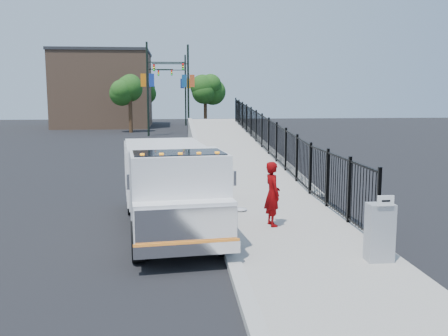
{
  "coord_description": "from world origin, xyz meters",
  "views": [
    {
      "loc": [
        -1.21,
        -13.1,
        3.67
      ],
      "look_at": [
        0.27,
        2.0,
        1.4
      ],
      "focal_mm": 40.0,
      "sensor_mm": 36.0,
      "label": 1
    }
  ],
  "objects": [
    {
      "name": "worker",
      "position": [
        1.38,
        -0.12,
        0.99
      ],
      "size": [
        0.52,
        0.7,
        1.75
      ],
      "primitive_type": "imported",
      "rotation": [
        0.0,
        0.0,
        1.75
      ],
      "color": "#6B0304",
      "rests_on": "sidewalk"
    },
    {
      "name": "arrow_sign",
      "position": [
        3.1,
        -3.4,
        1.48
      ],
      "size": [
        0.35,
        0.04,
        0.22
      ],
      "primitive_type": "cube",
      "color": "white",
      "rests_on": "utility_cabinet"
    },
    {
      "name": "tree_2",
      "position": [
        -5.09,
        49.34,
        3.96
      ],
      "size": [
        3.01,
        3.01,
        5.51
      ],
      "color": "#382314",
      "rests_on": "ground"
    },
    {
      "name": "tree_1",
      "position": [
        1.9,
        38.16,
        3.94
      ],
      "size": [
        2.46,
        2.46,
        5.23
      ],
      "color": "#382314",
      "rests_on": "ground"
    },
    {
      "name": "light_pole_0",
      "position": [
        -3.2,
        30.54,
        4.36
      ],
      "size": [
        3.78,
        0.22,
        8.0
      ],
      "color": "black",
      "rests_on": "ground"
    },
    {
      "name": "utility_cabinet",
      "position": [
        3.1,
        -3.18,
        0.75
      ],
      "size": [
        0.55,
        0.4,
        1.25
      ],
      "primitive_type": "cube",
      "color": "gray",
      "rests_on": "sidewalk"
    },
    {
      "name": "truck",
      "position": [
        -1.36,
        0.1,
        1.34
      ],
      "size": [
        2.97,
        7.17,
        2.39
      ],
      "rotation": [
        0.0,
        0.0,
        0.11
      ],
      "color": "black",
      "rests_on": "ground"
    },
    {
      "name": "tree_0",
      "position": [
        -5.38,
        34.77,
        3.94
      ],
      "size": [
        2.57,
        2.57,
        5.29
      ],
      "color": "#382314",
      "rests_on": "ground"
    },
    {
      "name": "debris",
      "position": [
        0.75,
        1.63,
        0.17
      ],
      "size": [
        0.4,
        0.4,
        0.1
      ],
      "primitive_type": "ellipsoid",
      "color": "silver",
      "rests_on": "sidewalk"
    },
    {
      "name": "ground",
      "position": [
        0.0,
        0.0,
        0.0
      ],
      "size": [
        120.0,
        120.0,
        0.0
      ],
      "primitive_type": "plane",
      "color": "black",
      "rests_on": "ground"
    },
    {
      "name": "curb",
      "position": [
        0.0,
        -2.0,
        0.08
      ],
      "size": [
        0.3,
        12.0,
        0.16
      ],
      "primitive_type": "cube",
      "color": "#ADAAA3",
      "rests_on": "ground"
    },
    {
      "name": "light_pole_2",
      "position": [
        -4.24,
        43.22,
        4.36
      ],
      "size": [
        3.77,
        0.22,
        8.0
      ],
      "color": "black",
      "rests_on": "ground"
    },
    {
      "name": "light_pole_3",
      "position": [
        -0.27,
        44.79,
        4.36
      ],
      "size": [
        3.78,
        0.22,
        8.0
      ],
      "color": "black",
      "rests_on": "ground"
    },
    {
      "name": "building",
      "position": [
        -9.0,
        44.0,
        4.0
      ],
      "size": [
        10.0,
        10.0,
        8.0
      ],
      "primitive_type": "cube",
      "color": "#8C664C",
      "rests_on": "ground"
    },
    {
      "name": "ramp",
      "position": [
        2.12,
        16.0,
        0.0
      ],
      "size": [
        3.95,
        24.06,
        3.19
      ],
      "primitive_type": "cube",
      "rotation": [
        0.06,
        0.0,
        0.0
      ],
      "color": "#9E998E",
      "rests_on": "ground"
    },
    {
      "name": "iron_fence",
      "position": [
        3.55,
        12.0,
        0.9
      ],
      "size": [
        0.1,
        28.0,
        1.8
      ],
      "primitive_type": "cube",
      "color": "black",
      "rests_on": "ground"
    },
    {
      "name": "light_pole_1",
      "position": [
        -0.28,
        32.6,
        4.36
      ],
      "size": [
        3.78,
        0.22,
        8.0
      ],
      "color": "black",
      "rests_on": "ground"
    },
    {
      "name": "sidewalk",
      "position": [
        1.93,
        -2.0,
        0.06
      ],
      "size": [
        3.55,
        12.0,
        0.12
      ],
      "primitive_type": "cube",
      "color": "#9E998E",
      "rests_on": "ground"
    }
  ]
}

